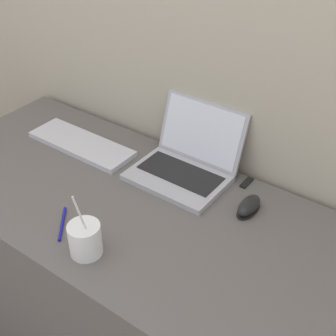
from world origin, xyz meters
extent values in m
cube|color=#BCB299|center=(0.00, 0.72, 1.25)|extent=(7.00, 0.04, 2.50)
cube|color=#5B5651|center=(0.00, 0.34, 0.38)|extent=(1.47, 0.68, 0.75)
cube|color=#ADADB2|center=(0.10, 0.52, 0.76)|extent=(0.31, 0.22, 0.02)
cube|color=black|center=(0.10, 0.54, 0.77)|extent=(0.28, 0.12, 0.00)
cube|color=#ADADB2|center=(0.10, 0.67, 0.87)|extent=(0.31, 0.07, 0.20)
cube|color=white|center=(0.10, 0.66, 0.87)|extent=(0.29, 0.06, 0.18)
cylinder|color=white|center=(0.09, 0.11, 0.80)|extent=(0.09, 0.09, 0.10)
cylinder|color=black|center=(0.09, 0.11, 0.84)|extent=(0.08, 0.08, 0.01)
cylinder|color=white|center=(0.10, 0.10, 0.87)|extent=(0.03, 0.03, 0.18)
ellipsoid|color=black|center=(0.36, 0.52, 0.75)|extent=(0.05, 0.11, 0.01)
ellipsoid|color=black|center=(0.36, 0.52, 0.77)|extent=(0.05, 0.11, 0.04)
cube|color=silver|center=(-0.31, 0.49, 0.76)|extent=(0.42, 0.14, 0.02)
cube|color=black|center=(0.29, 0.64, 0.75)|extent=(0.02, 0.06, 0.01)
cylinder|color=#191999|center=(-0.05, 0.15, 0.75)|extent=(0.10, 0.11, 0.01)
camera|label=1|loc=(0.81, -0.50, 1.68)|focal=50.00mm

